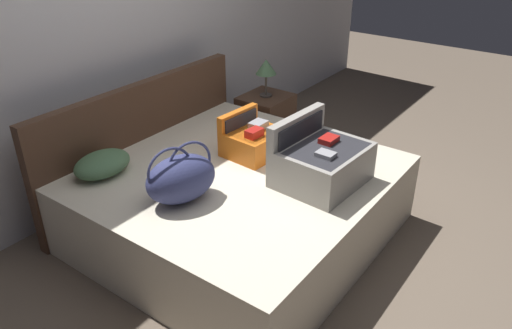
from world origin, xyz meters
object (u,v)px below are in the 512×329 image
hard_case_large (321,161)px  nightstand (266,123)px  pillow_near_headboard (102,164)px  table_lamp (266,68)px  hard_case_medium (253,140)px  duffel_bag (181,178)px  bed (240,204)px

hard_case_large → nightstand: size_ratio=1.10×
pillow_near_headboard → table_lamp: 1.79m
hard_case_medium → duffel_bag: duffel_bag is taller
table_lamp → pillow_near_headboard: bearing=177.8°
hard_case_medium → table_lamp: size_ratio=1.18×
bed → hard_case_large: bearing=-67.6°
bed → hard_case_large: (0.21, -0.50, 0.40)m
hard_case_large → nightstand: (1.02, 1.15, -0.39)m
hard_case_medium → table_lamp: bearing=34.4°
bed → table_lamp: size_ratio=5.53×
hard_case_medium → pillow_near_headboard: hard_case_medium is taller
hard_case_large → duffel_bag: (-0.68, 0.57, 0.00)m
hard_case_medium → table_lamp: table_lamp is taller
pillow_near_headboard → nightstand: 1.81m
nightstand → table_lamp: table_lamp is taller
hard_case_medium → hard_case_large: bearing=-92.7°
duffel_bag → bed: bearing=-8.3°
duffel_bag → pillow_near_headboard: 0.66m
hard_case_large → duffel_bag: hard_case_large is taller
duffel_bag → pillow_near_headboard: size_ratio=1.28×
hard_case_medium → table_lamp: (0.95, 0.56, 0.18)m
bed → hard_case_medium: 0.46m
duffel_bag → pillow_near_headboard: duffel_bag is taller
hard_case_medium → nightstand: (0.95, 0.56, -0.35)m
bed → nightstand: bearing=27.9°
bed → pillow_near_headboard: pillow_near_headboard is taller
bed → duffel_bag: size_ratio=3.72×
hard_case_medium → pillow_near_headboard: (-0.83, 0.63, -0.04)m
duffel_bag → nightstand: 1.84m
nightstand → pillow_near_headboard: bearing=177.8°
hard_case_medium → duffel_bag: 0.75m
hard_case_medium → nightstand: 1.16m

